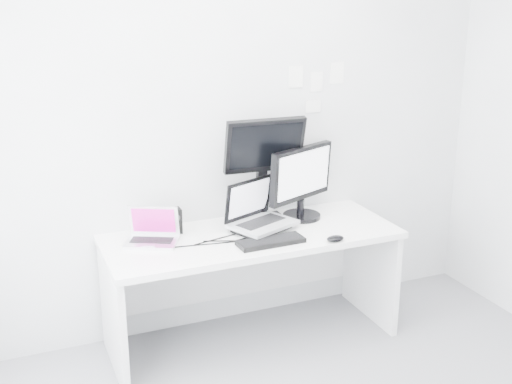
% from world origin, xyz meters
% --- Properties ---
extents(back_wall, '(3.60, 0.00, 3.60)m').
position_xyz_m(back_wall, '(0.00, 1.60, 1.35)').
color(back_wall, silver).
rests_on(back_wall, ground).
extents(desk, '(1.80, 0.70, 0.73)m').
position_xyz_m(desk, '(0.00, 1.25, 0.36)').
color(desk, white).
rests_on(desk, ground).
extents(macbook, '(0.37, 0.33, 0.22)m').
position_xyz_m(macbook, '(-0.61, 1.32, 0.84)').
color(macbook, silver).
rests_on(macbook, desk).
extents(speaker, '(0.08, 0.08, 0.16)m').
position_xyz_m(speaker, '(-0.43, 1.45, 0.81)').
color(speaker, black).
rests_on(speaker, desk).
extents(dell_laptop, '(0.47, 0.42, 0.32)m').
position_xyz_m(dell_laptop, '(0.08, 1.27, 0.89)').
color(dell_laptop, '#A2A5A9').
rests_on(dell_laptop, desk).
extents(rear_monitor, '(0.52, 0.20, 0.70)m').
position_xyz_m(rear_monitor, '(0.16, 1.44, 1.08)').
color(rear_monitor, black).
rests_on(rear_monitor, desk).
extents(samsung_monitor, '(0.59, 0.44, 0.49)m').
position_xyz_m(samsung_monitor, '(0.41, 1.39, 0.98)').
color(samsung_monitor, black).
rests_on(samsung_monitor, desk).
extents(keyboard, '(0.40, 0.15, 0.03)m').
position_xyz_m(keyboard, '(0.04, 1.05, 0.74)').
color(keyboard, black).
rests_on(keyboard, desk).
extents(mouse, '(0.11, 0.07, 0.04)m').
position_xyz_m(mouse, '(0.41, 0.94, 0.75)').
color(mouse, black).
rests_on(mouse, desk).
extents(wall_note_0, '(0.10, 0.00, 0.14)m').
position_xyz_m(wall_note_0, '(0.45, 1.59, 1.62)').
color(wall_note_0, white).
rests_on(wall_note_0, back_wall).
extents(wall_note_1, '(0.09, 0.00, 0.13)m').
position_xyz_m(wall_note_1, '(0.60, 1.59, 1.58)').
color(wall_note_1, white).
rests_on(wall_note_1, back_wall).
extents(wall_note_2, '(0.10, 0.00, 0.14)m').
position_xyz_m(wall_note_2, '(0.75, 1.59, 1.63)').
color(wall_note_2, white).
rests_on(wall_note_2, back_wall).
extents(wall_note_3, '(0.11, 0.00, 0.08)m').
position_xyz_m(wall_note_3, '(0.58, 1.59, 1.42)').
color(wall_note_3, white).
rests_on(wall_note_3, back_wall).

